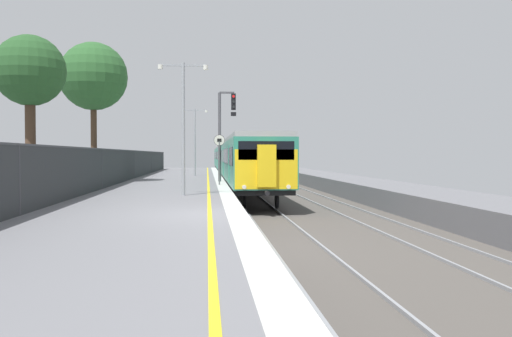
# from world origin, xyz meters

# --- Properties ---
(ground) EXTENTS (17.40, 110.00, 1.21)m
(ground) POSITION_xyz_m (2.64, 0.00, -0.61)
(ground) COLOR slate
(commuter_train_at_platform) EXTENTS (2.83, 60.49, 3.81)m
(commuter_train_at_platform) POSITION_xyz_m (2.10, 38.04, 1.27)
(commuter_train_at_platform) COLOR #2D846B
(commuter_train_at_platform) RESTS_ON ground
(signal_gantry) EXTENTS (1.10, 0.24, 5.49)m
(signal_gantry) POSITION_xyz_m (0.61, 18.50, 3.41)
(signal_gantry) COLOR #47474C
(signal_gantry) RESTS_ON ground
(speed_limit_sign) EXTENTS (0.59, 0.08, 2.72)m
(speed_limit_sign) POSITION_xyz_m (0.25, 14.75, 1.74)
(speed_limit_sign) COLOR #59595B
(speed_limit_sign) RESTS_ON ground
(platform_lamp_mid) EXTENTS (2.00, 0.20, 5.33)m
(platform_lamp_mid) POSITION_xyz_m (-1.37, 7.10, 3.17)
(platform_lamp_mid) COLOR #93999E
(platform_lamp_mid) RESTS_ON ground
(platform_lamp_far) EXTENTS (2.00, 0.20, 5.22)m
(platform_lamp_far) POSITION_xyz_m (-1.37, 28.15, 3.11)
(platform_lamp_far) COLOR #93999E
(platform_lamp_far) RESTS_ON ground
(platform_back_fence) EXTENTS (0.07, 99.00, 1.95)m
(platform_back_fence) POSITION_xyz_m (-5.45, -0.00, 1.02)
(platform_back_fence) COLOR #282B2D
(platform_back_fence) RESTS_ON ground
(background_tree_left) EXTENTS (4.04, 4.04, 8.33)m
(background_tree_left) POSITION_xyz_m (-7.05, 18.40, 6.16)
(background_tree_left) COLOR #473323
(background_tree_left) RESTS_ON ground
(background_tree_centre) EXTENTS (3.00, 3.00, 6.71)m
(background_tree_centre) POSITION_xyz_m (-7.89, 8.99, 5.06)
(background_tree_centre) COLOR #473323
(background_tree_centre) RESTS_ON ground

